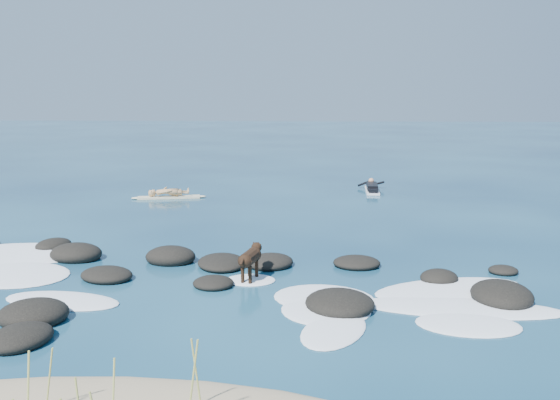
{
  "coord_description": "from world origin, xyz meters",
  "views": [
    {
      "loc": [
        2.64,
        -14.15,
        3.99
      ],
      "look_at": [
        1.55,
        4.0,
        0.9
      ],
      "focal_mm": 40.0,
      "sensor_mm": 36.0,
      "label": 1
    }
  ],
  "objects": [
    {
      "name": "ground",
      "position": [
        0.0,
        0.0,
        0.0
      ],
      "size": [
        160.0,
        160.0,
        0.0
      ],
      "primitive_type": "plane",
      "color": "#0A2642",
      "rests_on": "ground"
    },
    {
      "name": "reef_rocks",
      "position": [
        -1.17,
        -1.71,
        0.1
      ],
      "size": [
        13.79,
        7.53,
        0.52
      ],
      "color": "black",
      "rests_on": "ground"
    },
    {
      "name": "breaking_foam",
      "position": [
        -0.71,
        -1.54,
        0.01
      ],
      "size": [
        14.74,
        7.12,
        0.12
      ],
      "color": "white",
      "rests_on": "ground"
    },
    {
      "name": "standing_surfer_rig",
      "position": [
        -3.09,
        9.4,
        0.64
      ],
      "size": [
        2.85,
        1.01,
        1.63
      ],
      "rotation": [
        0.0,
        0.0,
        0.22
      ],
      "color": "beige",
      "rests_on": "ground"
    },
    {
      "name": "paddling_surfer_rig",
      "position": [
        4.93,
        11.67,
        0.15
      ],
      "size": [
        1.16,
        2.57,
        0.45
      ],
      "rotation": [
        0.0,
        0.0,
        1.54
      ],
      "color": "white",
      "rests_on": "ground"
    },
    {
      "name": "dog",
      "position": [
        1.24,
        -1.22,
        0.53
      ],
      "size": [
        0.5,
        1.26,
        0.8
      ],
      "rotation": [
        0.0,
        0.0,
        1.35
      ],
      "color": "black",
      "rests_on": "ground"
    }
  ]
}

